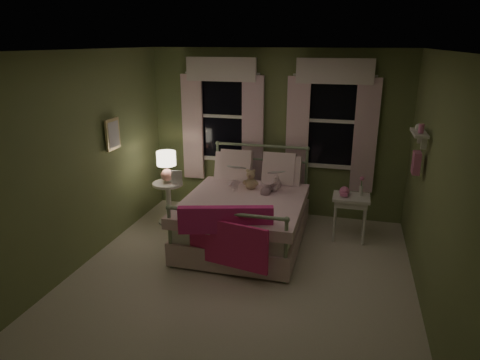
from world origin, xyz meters
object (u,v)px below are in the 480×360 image
(nightstand_left, at_px, (168,197))
(table_lamp, at_px, (167,163))
(child_right, at_px, (273,168))
(nightstand_right, at_px, (351,203))
(child_left, at_px, (235,169))
(teddy_bear, at_px, (251,181))
(bed, at_px, (246,214))

(nightstand_left, xyz_separation_m, table_lamp, (-0.00, 0.00, 0.54))
(child_right, relative_size, nightstand_right, 1.20)
(child_left, bearing_deg, nightstand_left, -4.53)
(teddy_bear, height_order, nightstand_right, teddy_bear)
(child_left, height_order, table_lamp, child_left)
(child_right, xyz_separation_m, nightstand_left, (-1.58, -0.13, -0.54))
(bed, height_order, child_right, child_right)
(child_left, height_order, nightstand_right, child_left)
(child_left, distance_m, table_lamp, 1.03)
(child_right, distance_m, nightstand_right, 1.19)
(bed, height_order, nightstand_left, bed)
(teddy_bear, distance_m, table_lamp, 1.31)
(bed, relative_size, child_left, 2.98)
(nightstand_left, bearing_deg, teddy_bear, -1.04)
(bed, xyz_separation_m, table_lamp, (-1.30, 0.29, 0.57))
(nightstand_left, bearing_deg, table_lamp, 180.00)
(child_right, xyz_separation_m, table_lamp, (-1.58, -0.13, -0.00))
(child_left, distance_m, child_right, 0.56)
(table_lamp, relative_size, nightstand_right, 0.72)
(bed, bearing_deg, teddy_bear, 90.00)
(nightstand_left, bearing_deg, child_left, 7.51)
(child_left, height_order, nightstand_left, child_left)
(child_right, xyz_separation_m, nightstand_right, (1.12, -0.03, -0.40))
(teddy_bear, distance_m, nightstand_left, 1.35)
(child_right, relative_size, table_lamp, 1.68)
(child_left, bearing_deg, table_lamp, -4.53)
(child_left, distance_m, nightstand_left, 1.14)
(child_left, relative_size, nightstand_right, 1.07)
(bed, relative_size, table_lamp, 4.43)
(bed, bearing_deg, table_lamp, 167.58)
(bed, distance_m, child_left, 0.73)
(nightstand_left, bearing_deg, nightstand_right, 2.19)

